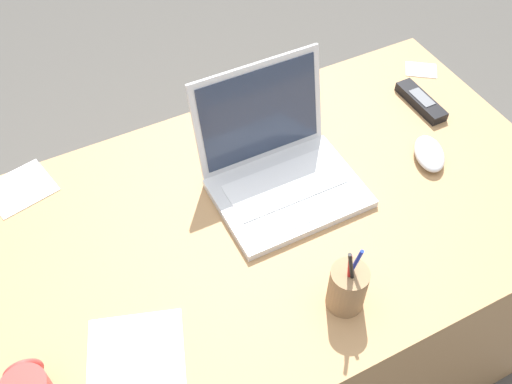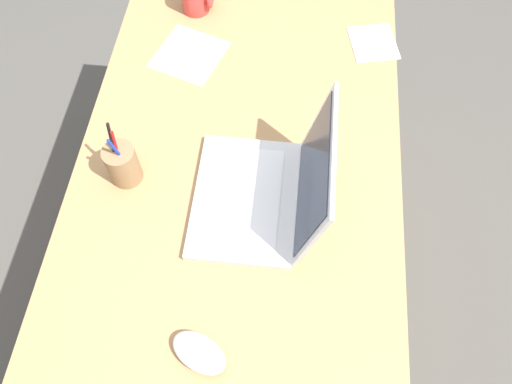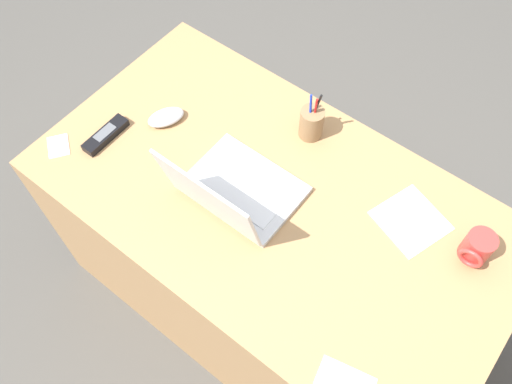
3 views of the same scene
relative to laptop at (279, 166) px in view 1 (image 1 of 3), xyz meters
name	(u,v)px [view 1 (image 1 of 3)]	position (x,y,z in m)	size (l,w,h in m)	color
ground_plane	(259,363)	(-0.09, -0.08, -0.78)	(6.00, 6.00, 0.00)	#4C4944
desk	(259,305)	(-0.09, -0.08, -0.42)	(1.37, 0.76, 0.73)	#A87C4F
laptop	(279,166)	(0.00, 0.00, 0.00)	(0.31, 0.28, 0.24)	silver
computer_mouse	(429,153)	(0.34, -0.10, -0.03)	(0.07, 0.11, 0.03)	silver
cordless_phone	(421,101)	(0.44, 0.06, -0.04)	(0.05, 0.16, 0.03)	black
pen_holder	(347,288)	(-0.03, -0.33, 0.00)	(0.07, 0.07, 0.18)	olive
paper_note_near_laptop	(21,188)	(-0.52, 0.24, -0.05)	(0.13, 0.12, 0.00)	white
paper_note_left	(421,70)	(0.53, 0.17, -0.05)	(0.08, 0.06, 0.00)	white
paper_note_right	(136,356)	(-0.42, -0.25, -0.05)	(0.17, 0.17, 0.00)	white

